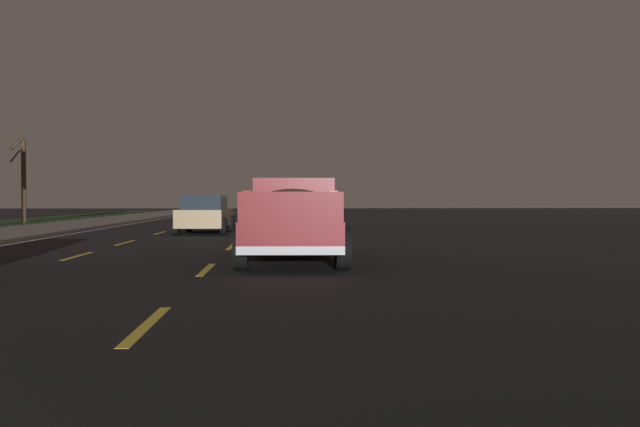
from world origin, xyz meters
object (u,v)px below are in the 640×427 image
at_px(sedan_white, 290,213).
at_px(bare_tree_far, 23,177).
at_px(pickup_truck, 294,218).
at_px(sedan_tan, 205,214).

bearing_deg(sedan_white, bare_tree_far, 51.39).
relative_size(pickup_truck, sedan_white, 1.24).
xyz_separation_m(pickup_truck, sedan_tan, (12.50, 3.38, -0.20)).
relative_size(sedan_tan, bare_tree_far, 0.82).
xyz_separation_m(pickup_truck, sedan_white, (13.31, -0.07, -0.20)).
bearing_deg(pickup_truck, sedan_tan, 15.13).
height_order(sedan_white, bare_tree_far, bare_tree_far).
distance_m(sedan_tan, bare_tree_far, 18.10).
bearing_deg(pickup_truck, sedan_white, -0.28).
height_order(pickup_truck, sedan_white, pickup_truck).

